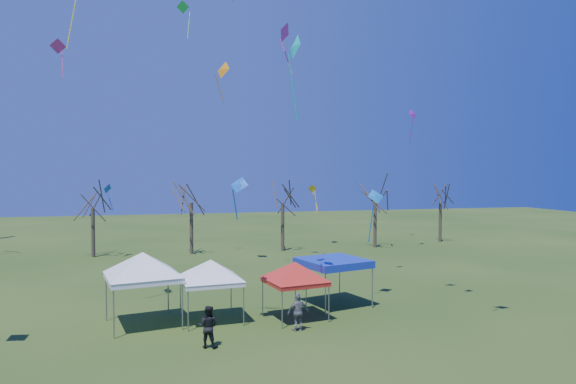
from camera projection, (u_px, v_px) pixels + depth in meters
name	position (u px, v px, depth m)	size (l,w,h in m)	color
ground	(278.00, 334.00, 23.33)	(140.00, 140.00, 0.00)	#254215
tree_1	(92.00, 191.00, 44.35)	(3.42, 3.42, 7.54)	#3D2D21
tree_2	(191.00, 184.00, 46.13)	(3.71, 3.71, 8.18)	#3D2D21
tree_3	(283.00, 186.00, 47.87)	(3.59, 3.59, 7.91)	#3D2D21
tree_4	(375.00, 186.00, 50.11)	(3.58, 3.58, 7.89)	#3D2D21
tree_5	(441.00, 188.00, 54.17)	(3.39, 3.39, 7.46)	#3D2D21
tent_white_west	(143.00, 257.00, 24.60)	(4.55, 4.55, 4.09)	gray
tent_white_mid	(211.00, 264.00, 25.32)	(3.99, 3.99, 3.53)	gray
tent_red	(295.00, 266.00, 25.67)	(3.73, 3.73, 3.34)	gray
tent_blue	(333.00, 263.00, 28.33)	(4.03, 4.03, 2.58)	gray
person_grey	(298.00, 312.00, 23.80)	(1.03, 0.43, 1.76)	slate
person_dark	(208.00, 327.00, 21.56)	(0.86, 0.67, 1.77)	black
kite_13	(107.00, 189.00, 43.49)	(0.94, 1.05, 2.40)	blue
kite_19	(314.00, 190.00, 42.32)	(0.92, 0.91, 2.08)	yellow
kite_11	(223.00, 70.00, 38.80)	(1.23, 1.52, 3.16)	orange
kite_22	(312.00, 190.00, 43.96)	(0.73, 0.76, 2.41)	yellow
kite_26	(183.00, 8.00, 41.52)	(1.14, 0.93, 3.19)	green
kite_17	(376.00, 197.00, 29.61)	(1.11, 0.83, 3.12)	blue
kite_2	(58.00, 47.00, 38.49)	(1.22, 0.68, 2.92)	#D8307D
kite_1	(239.00, 185.00, 23.84)	(1.10, 1.03, 2.06)	blue
kite_5	(294.00, 48.00, 22.75)	(0.51, 1.18, 3.78)	#0CC2B2
kite_27	(284.00, 33.00, 23.56)	(0.89, 1.00, 2.34)	#EC34B3
kite_12	(413.00, 115.00, 47.66)	(1.10, 0.85, 3.15)	purple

